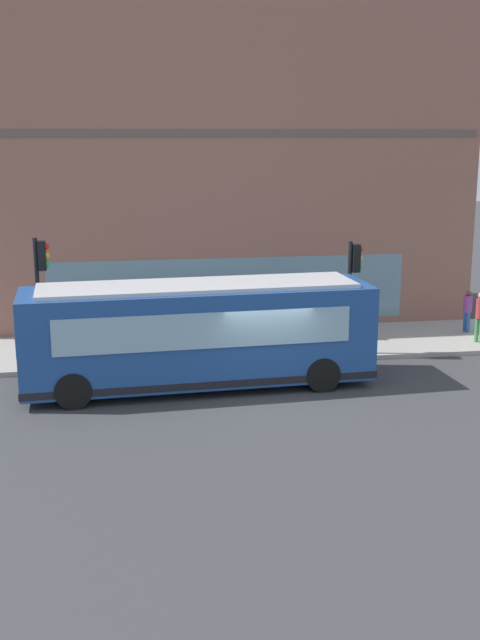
# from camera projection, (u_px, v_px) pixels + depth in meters

# --- Properties ---
(ground) EXTENTS (120.00, 120.00, 0.00)m
(ground) POSITION_uv_depth(u_px,v_px,m) (265.00, 392.00, 22.53)
(ground) COLOR #38383A
(sidewalk_curb) EXTENTS (4.37, 40.00, 0.15)m
(sidewalk_curb) POSITION_uv_depth(u_px,v_px,m) (239.00, 346.00, 27.11)
(sidewalk_curb) COLOR #9E9991
(sidewalk_curb) RESTS_ON ground
(building_corner) EXTENTS (6.07, 18.83, 13.13)m
(building_corner) POSITION_uv_depth(u_px,v_px,m) (218.00, 151.00, 30.59)
(building_corner) COLOR #8C5B4C
(building_corner) RESTS_ON ground
(city_bus_nearside) EXTENTS (3.04, 10.16, 3.07)m
(city_bus_nearside) POSITION_uv_depth(u_px,v_px,m) (198.00, 335.00, 22.62)
(city_bus_nearside) COLOR #1E478C
(city_bus_nearside) RESTS_ON ground
(traffic_light_near_corner) EXTENTS (0.32, 0.49, 3.71)m
(traffic_light_near_corner) POSITION_uv_depth(u_px,v_px,m) (353.00, 276.00, 25.38)
(traffic_light_near_corner) COLOR black
(traffic_light_near_corner) RESTS_ON sidewalk_curb
(traffic_light_down_block) EXTENTS (0.32, 0.49, 4.00)m
(traffic_light_down_block) POSITION_uv_depth(u_px,v_px,m) (41.00, 277.00, 24.00)
(traffic_light_down_block) COLOR black
(traffic_light_down_block) RESTS_ON sidewalk_curb
(fire_hydrant) EXTENTS (0.35, 0.35, 0.74)m
(fire_hydrant) POSITION_uv_depth(u_px,v_px,m) (369.00, 329.00, 27.58)
(fire_hydrant) COLOR red
(fire_hydrant) RESTS_ON sidewalk_curb
(pedestrian_by_light_pole) EXTENTS (0.32, 0.32, 1.77)m
(pedestrian_by_light_pole) POSITION_uv_depth(u_px,v_px,m) (480.00, 313.00, 27.03)
(pedestrian_by_light_pole) COLOR #3F8C4C
(pedestrian_by_light_pole) RESTS_ON sidewalk_curb
(pedestrian_walking_along_curb) EXTENTS (0.32, 0.32, 1.75)m
(pedestrian_walking_along_curb) POSITION_uv_depth(u_px,v_px,m) (23.00, 316.00, 26.74)
(pedestrian_walking_along_curb) COLOR #3359A5
(pedestrian_walking_along_curb) RESTS_ON sidewalk_curb
(pedestrian_near_hydrant) EXTENTS (0.32, 0.32, 1.56)m
(pedestrian_near_hydrant) POSITION_uv_depth(u_px,v_px,m) (468.00, 308.00, 28.52)
(pedestrian_near_hydrant) COLOR #3359A5
(pedestrian_near_hydrant) RESTS_ON sidewalk_curb
(newspaper_vending_box) EXTENTS (0.44, 0.43, 0.90)m
(newspaper_vending_box) POSITION_uv_depth(u_px,v_px,m) (123.00, 331.00, 26.95)
(newspaper_vending_box) COLOR #BF3F19
(newspaper_vending_box) RESTS_ON sidewalk_curb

